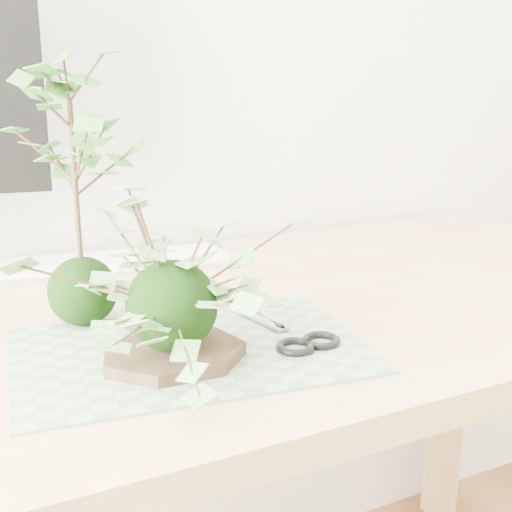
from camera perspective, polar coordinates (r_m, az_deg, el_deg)
name	(u,v)px	position (r m, az deg, el deg)	size (l,w,h in m)	color
desk	(198,372)	(1.02, -4.65, -9.26)	(1.60, 0.70, 0.74)	#D8B87B
cutting_mat	(190,351)	(0.87, -5.33, -7.56)	(0.41, 0.28, 0.00)	slate
stone_dish	(174,354)	(0.83, -6.61, -7.83)	(0.17, 0.17, 0.01)	black
ivy_kokedama	(170,264)	(0.80, -6.86, -0.61)	(0.37, 0.37, 0.21)	black
maple_kokedama	(71,120)	(0.92, -14.60, 10.45)	(0.26, 0.26, 0.38)	black
keyboard	(111,263)	(1.22, -11.51, -0.52)	(0.43, 0.20, 0.02)	silver
scissors	(295,337)	(0.89, 3.17, -6.51)	(0.09, 0.19, 0.01)	#97979F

